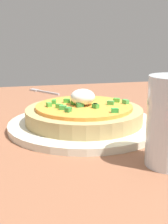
# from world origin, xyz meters

# --- Properties ---
(dining_table) EXTENTS (1.13, 0.70, 0.03)m
(dining_table) POSITION_xyz_m (0.00, 0.00, 0.02)
(dining_table) COLOR #925B3F
(dining_table) RESTS_ON ground
(plate) EXTENTS (0.29, 0.29, 0.01)m
(plate) POSITION_xyz_m (-0.07, -0.02, 0.04)
(plate) COLOR silver
(plate) RESTS_ON dining_table
(pizza) EXTENTS (0.22, 0.22, 0.06)m
(pizza) POSITION_xyz_m (-0.07, -0.02, 0.06)
(pizza) COLOR tan
(pizza) RESTS_ON plate
(fork) EXTENTS (0.10, 0.08, 0.01)m
(fork) POSITION_xyz_m (-0.45, -0.06, 0.04)
(fork) COLOR #B7B7BC
(fork) RESTS_ON dining_table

